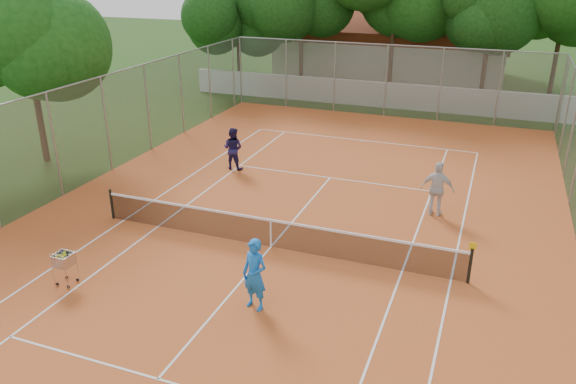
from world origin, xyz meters
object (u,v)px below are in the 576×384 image
(player_far_right, at_px, (437,189))
(player_far_left, at_px, (233,148))
(clubhouse, at_px, (392,46))
(player_near, at_px, (255,275))
(tennis_net, at_px, (271,233))
(ball_hopper, at_px, (65,268))

(player_far_right, bearing_deg, player_far_left, -7.93)
(clubhouse, xyz_separation_m, player_near, (2.88, -32.18, -1.21))
(tennis_net, distance_m, player_far_right, 6.21)
(tennis_net, relative_size, player_far_left, 6.56)
(clubhouse, height_order, player_far_right, clubhouse)
(clubhouse, distance_m, ball_hopper, 33.13)
(clubhouse, bearing_deg, player_far_right, -75.29)
(player_near, height_order, ball_hopper, player_near)
(player_far_right, distance_m, ball_hopper, 12.20)
(clubhouse, bearing_deg, tennis_net, -86.05)
(tennis_net, xyz_separation_m, ball_hopper, (-4.48, -4.00, 0.02))
(clubhouse, bearing_deg, player_near, -84.89)
(clubhouse, height_order, ball_hopper, clubhouse)
(tennis_net, xyz_separation_m, player_far_right, (4.49, 4.26, 0.49))
(tennis_net, distance_m, player_near, 3.33)
(clubhouse, xyz_separation_m, ball_hopper, (-2.48, -33.00, -1.67))
(player_far_right, bearing_deg, clubhouse, -71.98)
(player_near, distance_m, ball_hopper, 5.43)
(tennis_net, bearing_deg, ball_hopper, -138.25)
(player_far_left, relative_size, player_far_right, 0.93)
(player_far_left, xyz_separation_m, player_far_right, (8.70, -1.73, 0.07))
(clubhouse, bearing_deg, player_far_left, -95.47)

